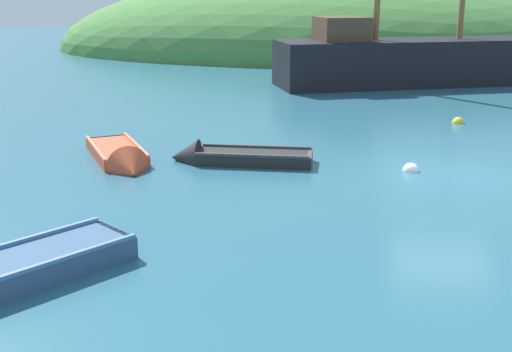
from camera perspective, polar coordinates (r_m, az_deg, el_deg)
name	(u,v)px	position (r m, az deg, el deg)	size (l,w,h in m)	color
ground_plane	(448,176)	(16.93, 16.72, 0.03)	(120.00, 120.00, 0.00)	#285B70
shore_hill	(344,51)	(49.83, 7.83, 11.00)	(44.10, 23.88, 11.48)	#477F3D
sailing_ship	(409,67)	(32.64, 13.52, 9.46)	(15.66, 7.69, 12.73)	black
rowboat_near_dock	(231,159)	(17.43, -2.23, 1.54)	(3.86, 1.10, 1.04)	black
rowboat_center	(2,278)	(11.09, -21.68, -8.41)	(3.28, 3.80, 1.21)	#335175
rowboat_outer_right	(121,160)	(17.77, -11.90, 1.43)	(2.94, 3.85, 1.15)	#C64C2D
buoy_white	(411,171)	(17.12, 13.62, 0.45)	(0.42, 0.42, 0.42)	white
buoy_yellow	(458,123)	(23.71, 17.56, 4.53)	(0.42, 0.42, 0.42)	yellow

